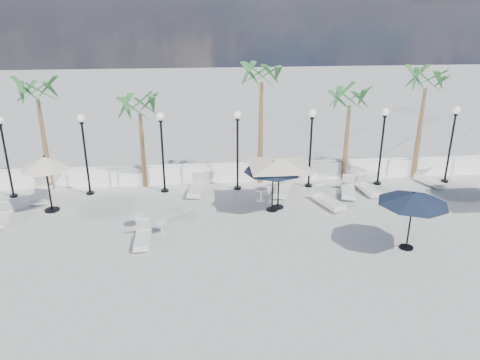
{
  "coord_description": "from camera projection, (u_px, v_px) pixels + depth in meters",
  "views": [
    {
      "loc": [
        -1.8,
        -14.46,
        8.59
      ],
      "look_at": [
        -0.13,
        3.8,
        1.5
      ],
      "focal_mm": 35.0,
      "sensor_mm": 36.0,
      "label": 1
    }
  ],
  "objects": [
    {
      "name": "palm_3",
      "position": [
        350.0,
        103.0,
        22.5
      ],
      "size": [
        2.6,
        2.6,
        4.9
      ],
      "color": "brown",
      "rests_on": "ground"
    },
    {
      "name": "parasol_cream_small",
      "position": [
        45.0,
        164.0,
        19.59
      ],
      "size": [
        2.06,
        2.06,
        2.53
      ],
      "color": "black",
      "rests_on": "ground"
    },
    {
      "name": "lounger_7",
      "position": [
        429.0,
        180.0,
        23.19
      ],
      "size": [
        1.07,
        1.75,
        0.62
      ],
      "rotation": [
        0.0,
        0.0,
        0.35
      ],
      "color": "silver",
      "rests_on": "ground"
    },
    {
      "name": "lounger_8",
      "position": [
        367.0,
        188.0,
        22.23
      ],
      "size": [
        0.86,
        1.85,
        0.67
      ],
      "rotation": [
        0.0,
        0.0,
        0.17
      ],
      "color": "silver",
      "rests_on": "ground"
    },
    {
      "name": "lamppost_1",
      "position": [
        84.0,
        143.0,
        21.22
      ],
      "size": [
        0.36,
        0.36,
        3.84
      ],
      "color": "black",
      "rests_on": "ground"
    },
    {
      "name": "ground",
      "position": [
        253.0,
        257.0,
        16.68
      ],
      "size": [
        100.0,
        100.0,
        0.0
      ],
      "primitive_type": "plane",
      "color": "#A1A19C",
      "rests_on": "ground"
    },
    {
      "name": "balustrade",
      "position": [
        236.0,
        173.0,
        23.47
      ],
      "size": [
        26.0,
        0.3,
        1.01
      ],
      "color": "white",
      "rests_on": "ground"
    },
    {
      "name": "lounger_0",
      "position": [
        1.0,
        218.0,
        19.2
      ],
      "size": [
        0.75,
        1.77,
        0.64
      ],
      "rotation": [
        0.0,
        0.0,
        0.12
      ],
      "color": "silver",
      "rests_on": "ground"
    },
    {
      "name": "lounger_5",
      "position": [
        328.0,
        200.0,
        20.8
      ],
      "size": [
        1.24,
        2.02,
        0.72
      ],
      "rotation": [
        0.0,
        0.0,
        0.35
      ],
      "color": "silver",
      "rests_on": "ground"
    },
    {
      "name": "lounger_1",
      "position": [
        42.0,
        192.0,
        21.59
      ],
      "size": [
        1.02,
        2.25,
        0.81
      ],
      "rotation": [
        0.0,
        0.0,
        0.15
      ],
      "color": "silver",
      "rests_on": "ground"
    },
    {
      "name": "lounger_4",
      "position": [
        283.0,
        188.0,
        22.14
      ],
      "size": [
        1.25,
        2.06,
        0.74
      ],
      "rotation": [
        0.0,
        0.0,
        -0.34
      ],
      "color": "silver",
      "rests_on": "ground"
    },
    {
      "name": "lamppost_0",
      "position": [
        4.0,
        145.0,
        20.92
      ],
      "size": [
        0.36,
        0.36,
        3.84
      ],
      "color": "black",
      "rests_on": "ground"
    },
    {
      "name": "lounger_2",
      "position": [
        143.0,
        237.0,
        17.61
      ],
      "size": [
        0.63,
        1.79,
        0.66
      ],
      "rotation": [
        0.0,
        0.0,
        0.03
      ],
      "color": "silver",
      "rests_on": "ground"
    },
    {
      "name": "lounger_6",
      "position": [
        348.0,
        190.0,
        21.98
      ],
      "size": [
        1.11,
        1.97,
        0.7
      ],
      "rotation": [
        0.0,
        0.0,
        -0.29
      ],
      "color": "silver",
      "rests_on": "ground"
    },
    {
      "name": "lamppost_6",
      "position": [
        452.0,
        134.0,
        22.71
      ],
      "size": [
        0.36,
        0.36,
        3.84
      ],
      "color": "black",
      "rests_on": "ground"
    },
    {
      "name": "lamppost_5",
      "position": [
        383.0,
        136.0,
        22.41
      ],
      "size": [
        0.36,
        0.36,
        3.84
      ],
      "color": "black",
      "rests_on": "ground"
    },
    {
      "name": "palm_2",
      "position": [
        262.0,
        80.0,
        21.72
      ],
      "size": [
        2.6,
        2.6,
        6.1
      ],
      "color": "brown",
      "rests_on": "ground"
    },
    {
      "name": "lamppost_3",
      "position": [
        237.0,
        139.0,
        21.82
      ],
      "size": [
        0.36,
        0.36,
        3.84
      ],
      "color": "black",
      "rests_on": "ground"
    },
    {
      "name": "side_table_0",
      "position": [
        139.0,
        219.0,
        18.86
      ],
      "size": [
        0.56,
        0.56,
        0.54
      ],
      "color": "silver",
      "rests_on": "ground"
    },
    {
      "name": "palm_4",
      "position": [
        426.0,
        85.0,
        22.53
      ],
      "size": [
        2.6,
        2.6,
        5.7
      ],
      "color": "brown",
      "rests_on": "ground"
    },
    {
      "name": "parasol_cream_sq_a",
      "position": [
        279.0,
        158.0,
        19.84
      ],
      "size": [
        5.05,
        5.05,
        2.48
      ],
      "color": "black",
      "rests_on": "ground"
    },
    {
      "name": "side_table_2",
      "position": [
        261.0,
        193.0,
        21.32
      ],
      "size": [
        0.57,
        0.57,
        0.55
      ],
      "color": "silver",
      "rests_on": "ground"
    },
    {
      "name": "side_table_1",
      "position": [
        162.0,
        227.0,
        18.32
      ],
      "size": [
        0.48,
        0.48,
        0.46
      ],
      "color": "silver",
      "rests_on": "ground"
    },
    {
      "name": "palm_1",
      "position": [
        140.0,
        111.0,
        21.72
      ],
      "size": [
        2.6,
        2.6,
        4.7
      ],
      "color": "brown",
      "rests_on": "ground"
    },
    {
      "name": "lounger_3",
      "position": [
        196.0,
        188.0,
        22.2
      ],
      "size": [
        0.92,
        2.02,
        0.73
      ],
      "rotation": [
        0.0,
        0.0,
        -0.15
      ],
      "color": "silver",
      "rests_on": "ground"
    },
    {
      "name": "palm_0",
      "position": [
        37.0,
        96.0,
        21.06
      ],
      "size": [
        2.6,
        2.6,
        5.5
      ],
      "color": "brown",
      "rests_on": "ground"
    },
    {
      "name": "parasol_navy_mid",
      "position": [
        273.0,
        167.0,
        19.69
      ],
      "size": [
        2.54,
        2.54,
        2.28
      ],
      "color": "black",
      "rests_on": "ground"
    },
    {
      "name": "lamppost_2",
      "position": [
        162.0,
        141.0,
        21.52
      ],
      "size": [
        0.36,
        0.36,
        3.84
      ],
      "color": "black",
      "rests_on": "ground"
    },
    {
      "name": "lamppost_4",
      "position": [
        311.0,
        138.0,
        22.11
      ],
      "size": [
        0.36,
        0.36,
        3.84
      ],
      "color": "black",
      "rests_on": "ground"
    },
    {
      "name": "parasol_navy_right",
      "position": [
        413.0,
        199.0,
        16.58
      ],
      "size": [
        2.54,
        2.54,
        2.27
      ],
      "color": "black",
      "rests_on": "ground"
    }
  ]
}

